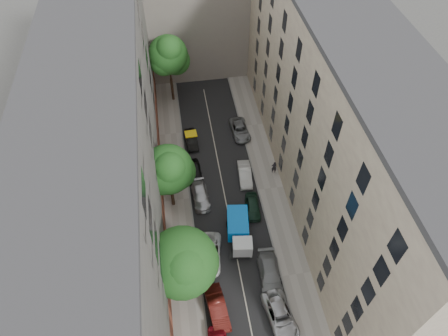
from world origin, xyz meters
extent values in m
plane|color=#4C4C49|center=(0.00, 0.00, 0.00)|extent=(120.00, 120.00, 0.00)
cube|color=black|center=(0.00, 0.00, 0.01)|extent=(8.00, 44.00, 0.02)
cube|color=gray|center=(-5.50, 0.00, 0.07)|extent=(3.00, 44.00, 0.15)
cube|color=gray|center=(5.50, 0.00, 0.07)|extent=(3.00, 44.00, 0.15)
cube|color=#52504D|center=(-11.00, 0.00, 10.00)|extent=(8.00, 44.00, 20.00)
cube|color=beige|center=(11.00, 0.00, 10.00)|extent=(8.00, 44.00, 20.00)
cube|color=gray|center=(0.00, 28.00, 9.00)|extent=(18.00, 12.00, 18.00)
cube|color=black|center=(0.60, -6.00, 0.54)|extent=(2.75, 5.52, 0.29)
cube|color=silver|center=(0.60, -7.86, 1.42)|extent=(2.15, 1.82, 1.67)
cube|color=#0D80FF|center=(0.60, -5.11, 1.57)|extent=(2.61, 3.79, 1.76)
cylinder|color=black|center=(-0.33, -7.86, 0.41)|extent=(0.27, 0.82, 0.82)
cylinder|color=black|center=(1.53, -7.86, 0.41)|extent=(0.27, 0.82, 0.82)
cylinder|color=black|center=(-0.33, -4.43, 0.41)|extent=(0.27, 0.82, 0.82)
cylinder|color=black|center=(1.53, -4.43, 0.41)|extent=(0.27, 0.82, 0.82)
imported|color=#4B130F|center=(-2.80, -13.40, 0.75)|extent=(2.12, 4.74, 1.51)
imported|color=silver|center=(-2.80, -7.80, 0.71)|extent=(3.20, 5.44, 1.42)
imported|color=#B0B0B4|center=(-2.80, -0.20, 0.65)|extent=(2.04, 4.55, 1.29)
imported|color=black|center=(-3.06, 3.40, 0.68)|extent=(1.81, 4.08, 1.37)
imported|color=black|center=(-2.92, 9.00, 0.64)|extent=(1.61, 3.95, 1.28)
imported|color=#B2B2B7|center=(2.80, -15.00, 0.70)|extent=(3.00, 5.32, 1.40)
imported|color=slate|center=(2.80, -10.80, 0.73)|extent=(2.35, 5.12, 1.45)
imported|color=#142E20|center=(2.80, -2.60, 0.65)|extent=(1.88, 3.93, 1.29)
imported|color=silver|center=(2.80, 2.13, 0.68)|extent=(1.74, 4.24, 1.37)
imported|color=gray|center=(3.60, 9.80, 0.64)|extent=(2.38, 4.75, 1.29)
cylinder|color=#382619|center=(-5.43, -11.00, 1.53)|extent=(0.36, 0.36, 2.76)
cylinder|color=#382619|center=(-5.43, -11.00, 3.90)|extent=(0.24, 0.24, 1.97)
sphere|color=#1D511B|center=(-5.43, -11.00, 5.83)|extent=(6.36, 6.36, 6.36)
sphere|color=#1D511B|center=(-4.53, -10.60, 4.88)|extent=(4.77, 4.77, 4.77)
sphere|color=#1D511B|center=(-6.13, -11.50, 5.28)|extent=(4.46, 4.46, 4.46)
sphere|color=#1D511B|center=(-5.23, -11.80, 6.85)|extent=(4.14, 4.14, 4.14)
cylinder|color=#382619|center=(-5.94, -0.51, 1.61)|extent=(0.36, 0.36, 2.93)
cylinder|color=#382619|center=(-5.94, -0.51, 4.12)|extent=(0.24, 0.24, 2.09)
sphere|color=#1D511B|center=(-5.94, -0.51, 6.17)|extent=(5.27, 5.27, 5.27)
sphere|color=#1D511B|center=(-5.04, -0.11, 5.17)|extent=(3.95, 3.95, 3.95)
sphere|color=#1D511B|center=(-6.64, -1.01, 5.59)|extent=(3.69, 3.69, 3.69)
sphere|color=#1D511B|center=(-5.74, -1.31, 7.26)|extent=(3.43, 3.43, 3.43)
cylinder|color=#382619|center=(-4.60, 18.11, 1.94)|extent=(0.36, 0.36, 3.57)
cylinder|color=#382619|center=(-4.60, 18.11, 5.00)|extent=(0.24, 0.24, 2.55)
sphere|color=#1D511B|center=(-4.60, 18.11, 7.50)|extent=(5.18, 5.18, 5.18)
sphere|color=#1D511B|center=(-3.70, 18.51, 6.28)|extent=(3.88, 3.88, 3.88)
sphere|color=#1D511B|center=(-5.30, 17.61, 6.79)|extent=(3.62, 3.62, 3.62)
sphere|color=#1D511B|center=(-4.40, 17.31, 8.83)|extent=(3.37, 3.37, 3.37)
cylinder|color=#1A5D2D|center=(-4.27, -9.93, 2.87)|extent=(0.14, 0.14, 5.44)
sphere|color=silver|center=(-4.27, -9.93, 5.68)|extent=(0.36, 0.36, 0.36)
imported|color=black|center=(6.40, 2.38, 1.03)|extent=(0.69, 0.50, 1.76)
camera|label=1|loc=(-4.40, -27.73, 37.04)|focal=32.00mm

